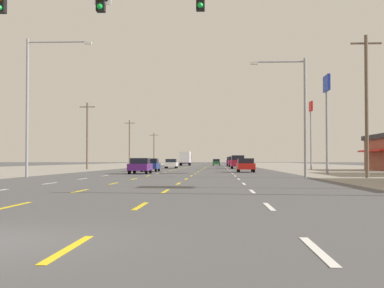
# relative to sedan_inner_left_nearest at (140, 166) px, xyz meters

# --- Properties ---
(ground_plane) EXTENTS (572.00, 572.00, 0.00)m
(ground_plane) POSITION_rel_sedan_inner_left_nearest_xyz_m (3.33, 21.90, -0.76)
(ground_plane) COLOR #4C4C4F
(lot_apron_left) EXTENTS (28.00, 440.00, 0.01)m
(lot_apron_left) POSITION_rel_sedan_inner_left_nearest_xyz_m (-21.42, 21.90, -0.75)
(lot_apron_left) COLOR gray
(lot_apron_left) RESTS_ON ground
(lot_apron_right) EXTENTS (28.00, 440.00, 0.01)m
(lot_apron_right) POSITION_rel_sedan_inner_left_nearest_xyz_m (28.08, 21.90, -0.75)
(lot_apron_right) COLOR gray
(lot_apron_right) RESTS_ON ground
(lane_markings) EXTENTS (10.64, 227.60, 0.01)m
(lane_markings) POSITION_rel_sedan_inner_left_nearest_xyz_m (3.33, 60.40, -0.75)
(lane_markings) COLOR white
(lane_markings) RESTS_ON ground
(signal_span_wire) EXTENTS (25.38, 0.53, 8.76)m
(signal_span_wire) POSITION_rel_sedan_inner_left_nearest_xyz_m (3.26, -32.45, 4.26)
(signal_span_wire) COLOR brown
(signal_span_wire) RESTS_ON ground
(sedan_inner_left_nearest) EXTENTS (1.80, 4.50, 1.46)m
(sedan_inner_left_nearest) POSITION_rel_sedan_inner_left_nearest_xyz_m (0.00, 0.00, 0.00)
(sedan_inner_left_nearest) COLOR #4C196B
(sedan_inner_left_nearest) RESTS_ON ground
(sedan_far_right_near) EXTENTS (1.80, 4.50, 1.46)m
(sedan_far_right_near) POSITION_rel_sedan_inner_left_nearest_xyz_m (10.13, 7.63, 0.00)
(sedan_far_right_near) COLOR red
(sedan_far_right_near) RESTS_ON ground
(sedan_inner_left_mid) EXTENTS (1.80, 4.50, 1.46)m
(sedan_inner_left_mid) POSITION_rel_sedan_inner_left_nearest_xyz_m (-0.25, 10.12, 0.00)
(sedan_inner_left_mid) COLOR navy
(sedan_inner_left_mid) RESTS_ON ground
(suv_far_right_midfar) EXTENTS (1.98, 4.90, 1.98)m
(suv_far_right_midfar) POSITION_rel_sedan_inner_left_nearest_xyz_m (10.14, 31.95, 0.27)
(suv_far_right_midfar) COLOR maroon
(suv_far_right_midfar) RESTS_ON ground
(sedan_inner_left_far) EXTENTS (1.80, 4.50, 1.46)m
(sedan_inner_left_far) POSITION_rel_sedan_inner_left_nearest_xyz_m (-0.04, 35.72, 0.00)
(sedan_inner_left_far) COLOR white
(sedan_inner_left_far) RESTS_ON ground
(suv_far_right_farther) EXTENTS (1.98, 4.90, 1.98)m
(suv_far_right_farther) POSITION_rel_sedan_inner_left_nearest_xyz_m (10.20, 55.35, 0.27)
(suv_far_right_farther) COLOR maroon
(suv_far_right_farther) RESTS_ON ground
(suv_far_right_farthest) EXTENTS (1.98, 4.90, 1.98)m
(suv_far_right_farthest) POSITION_rel_sedan_inner_left_nearest_xyz_m (10.10, 73.43, 0.27)
(suv_far_right_farthest) COLOR #4C196B
(suv_far_right_farthest) RESTS_ON ground
(box_truck_inner_left_distant_a) EXTENTS (2.40, 7.20, 3.23)m
(box_truck_inner_left_distant_a) POSITION_rel_sedan_inner_left_nearest_xyz_m (-0.40, 79.65, 1.08)
(box_truck_inner_left_distant_a) COLOR #4C196B
(box_truck_inner_left_distant_a) RESTS_ON ground
(hatchback_inner_right_distant_b) EXTENTS (1.72, 3.90, 1.54)m
(hatchback_inner_right_distant_b) POSITION_rel_sedan_inner_left_nearest_xyz_m (6.84, 81.06, 0.03)
(hatchback_inner_right_distant_b) COLOR #235B2D
(hatchback_inner_right_distant_b) RESTS_ON ground
(pole_sign_right_row_1) EXTENTS (0.24, 2.39, 9.02)m
(pole_sign_right_row_1) POSITION_rel_sedan_inner_left_nearest_xyz_m (17.15, -0.25, 6.16)
(pole_sign_right_row_1) COLOR gray
(pole_sign_right_row_1) RESTS_ON ground
(pole_sign_right_row_2) EXTENTS (0.24, 1.94, 9.22)m
(pole_sign_right_row_2) POSITION_rel_sedan_inner_left_nearest_xyz_m (19.82, 25.14, 6.04)
(pole_sign_right_row_2) COLOR gray
(pole_sign_right_row_2) RESTS_ON ground
(streetlight_left_row_0) EXTENTS (4.86, 0.26, 10.22)m
(streetlight_left_row_0) POSITION_rel_sedan_inner_left_nearest_xyz_m (-6.30, -11.44, 5.22)
(streetlight_left_row_0) COLOR gray
(streetlight_left_row_0) RESTS_ON ground
(streetlight_right_row_0) EXTENTS (4.03, 0.26, 8.63)m
(streetlight_right_row_0) POSITION_rel_sedan_inner_left_nearest_xyz_m (13.04, -11.44, 4.30)
(streetlight_right_row_0) COLOR gray
(streetlight_right_row_0) RESTS_ON ground
(utility_pole_right_row_0) EXTENTS (2.20, 0.26, 10.26)m
(utility_pole_right_row_0) POSITION_rel_sedan_inner_left_nearest_xyz_m (17.85, -11.43, 4.57)
(utility_pole_right_row_0) COLOR brown
(utility_pole_right_row_0) RESTS_ON ground
(utility_pole_left_row_1) EXTENTS (2.20, 0.26, 9.36)m
(utility_pole_left_row_1) POSITION_rel_sedan_inner_left_nearest_xyz_m (-11.13, 26.51, 4.12)
(utility_pole_left_row_1) COLOR brown
(utility_pole_left_row_1) RESTS_ON ground
(utility_pole_left_row_2) EXTENTS (2.20, 0.26, 9.62)m
(utility_pole_left_row_2) POSITION_rel_sedan_inner_left_nearest_xyz_m (-11.22, 65.38, 4.25)
(utility_pole_left_row_2) COLOR brown
(utility_pole_left_row_2) RESTS_ON ground
(utility_pole_left_row_3) EXTENTS (2.20, 0.26, 8.41)m
(utility_pole_left_row_3) POSITION_rel_sedan_inner_left_nearest_xyz_m (-9.44, 95.15, 3.64)
(utility_pole_left_row_3) COLOR brown
(utility_pole_left_row_3) RESTS_ON ground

